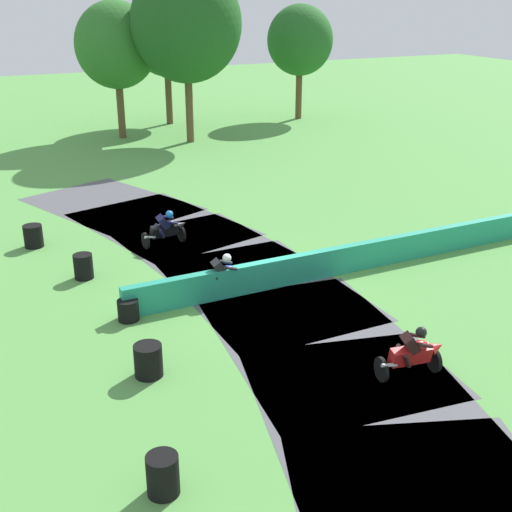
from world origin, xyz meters
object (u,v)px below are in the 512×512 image
at_px(tire_stack_near, 163,475).
at_px(tire_stack_mid_b, 128,310).
at_px(motorcycle_trailing_black, 166,229).
at_px(motorcycle_lead_red, 414,353).
at_px(tire_stack_mid_a, 148,360).
at_px(motorcycle_chase_blue, 224,276).
at_px(tire_stack_extra_a, 33,236).
at_px(tire_stack_far, 83,266).

height_order(tire_stack_near, tire_stack_mid_b, tire_stack_near).
relative_size(tire_stack_near, tire_stack_mid_b, 1.33).
height_order(motorcycle_trailing_black, tire_stack_near, motorcycle_trailing_black).
distance_m(motorcycle_lead_red, motorcycle_trailing_black, 11.09).
height_order(tire_stack_near, tire_stack_mid_a, same).
height_order(motorcycle_chase_blue, motorcycle_trailing_black, motorcycle_chase_blue).
bearing_deg(tire_stack_extra_a, tire_stack_near, -88.95).
bearing_deg(motorcycle_trailing_black, tire_stack_mid_a, -111.20).
bearing_deg(tire_stack_near, tire_stack_mid_a, 76.75).
height_order(motorcycle_lead_red, tire_stack_near, motorcycle_lead_red).
bearing_deg(tire_stack_mid_a, tire_stack_extra_a, 96.78).
height_order(motorcycle_trailing_black, tire_stack_mid_a, motorcycle_trailing_black).
relative_size(motorcycle_chase_blue, tire_stack_extra_a, 2.10).
bearing_deg(tire_stack_far, tire_stack_extra_a, 105.94).
distance_m(motorcycle_chase_blue, tire_stack_mid_b, 3.04).
distance_m(motorcycle_trailing_black, tire_stack_extra_a, 4.73).
xyz_separation_m(motorcycle_lead_red, motorcycle_chase_blue, (-2.27, 6.04, 0.00)).
relative_size(motorcycle_lead_red, tire_stack_mid_a, 2.13).
bearing_deg(tire_stack_extra_a, tire_stack_mid_b, -77.77).
xyz_separation_m(motorcycle_lead_red, tire_stack_mid_a, (-5.59, 2.74, -0.25)).
bearing_deg(motorcycle_trailing_black, tire_stack_near, -108.66).
xyz_separation_m(motorcycle_lead_red, tire_stack_mid_b, (-5.27, 5.73, -0.35)).
distance_m(motorcycle_chase_blue, tire_stack_near, 8.43).
height_order(tire_stack_near, tire_stack_far, same).
relative_size(motorcycle_lead_red, tire_stack_far, 2.13).
height_order(motorcycle_trailing_black, tire_stack_extra_a, motorcycle_trailing_black).
relative_size(tire_stack_near, tire_stack_mid_a, 1.00).
distance_m(tire_stack_mid_b, tire_stack_extra_a, 7.15).
xyz_separation_m(motorcycle_chase_blue, tire_stack_mid_b, (-3.00, -0.31, -0.36)).
bearing_deg(motorcycle_lead_red, tire_stack_mid_a, 153.93).
distance_m(motorcycle_chase_blue, tire_stack_mid_a, 4.70).
height_order(motorcycle_lead_red, tire_stack_mid_b, motorcycle_lead_red).
relative_size(motorcycle_lead_red, tire_stack_mid_b, 2.84).
bearing_deg(tire_stack_far, motorcycle_chase_blue, -41.71).
xyz_separation_m(tire_stack_near, tire_stack_mid_b, (1.26, 6.95, -0.10)).
bearing_deg(motorcycle_trailing_black, motorcycle_chase_blue, -87.63).
height_order(tire_stack_mid_a, tire_stack_mid_b, tire_stack_mid_a).
xyz_separation_m(tire_stack_near, tire_stack_far, (0.76, 10.38, -0.00)).
xyz_separation_m(motorcycle_trailing_black, tire_stack_far, (-3.30, -1.65, -0.24)).
bearing_deg(tire_stack_near, motorcycle_chase_blue, 59.60).
xyz_separation_m(motorcycle_chase_blue, tire_stack_far, (-3.50, 3.12, -0.26)).
height_order(tire_stack_mid_a, tire_stack_far, same).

